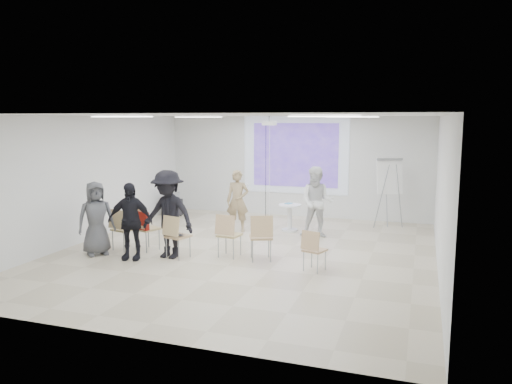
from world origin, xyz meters
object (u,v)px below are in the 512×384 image
(chair_left_mid, at_px, (144,225))
(flipchart_easel, at_px, (390,177))
(player_right, at_px, (317,198))
(chair_left_inner, at_px, (175,233))
(chair_right_far, at_px, (313,247))
(audience_mid, at_px, (168,209))
(chair_center, at_px, (228,232))
(audience_outer, at_px, (96,214))
(chair_right_inner, at_px, (261,234))
(laptop, at_px, (178,234))
(chair_far_left, at_px, (121,226))
(audience_left, at_px, (130,216))
(pedestal_table, at_px, (290,216))
(av_cart, at_px, (172,205))
(player_left, at_px, (238,197))

(chair_left_mid, bearing_deg, flipchart_easel, 59.30)
(player_right, xyz_separation_m, chair_left_inner, (-2.42, -2.87, -0.43))
(chair_right_far, height_order, audience_mid, audience_mid)
(chair_left_inner, height_order, chair_center, chair_center)
(audience_outer, distance_m, flipchart_easel, 7.52)
(chair_center, xyz_separation_m, chair_right_far, (1.92, -0.40, -0.07))
(chair_left_inner, bearing_deg, chair_right_inner, 27.92)
(chair_left_inner, distance_m, audience_outer, 1.82)
(laptop, bearing_deg, chair_far_left, 11.79)
(audience_left, relative_size, audience_outer, 1.04)
(chair_left_mid, height_order, chair_left_inner, chair_left_mid)
(chair_left_inner, bearing_deg, player_right, 65.53)
(pedestal_table, xyz_separation_m, laptop, (-1.60, -3.20, 0.09))
(chair_right_inner, bearing_deg, chair_left_mid, 158.03)
(chair_left_mid, height_order, chair_right_far, chair_left_mid)
(chair_left_inner, bearing_deg, flipchart_easel, 63.73)
(audience_outer, bearing_deg, chair_left_inner, -39.65)
(chair_far_left, height_order, chair_left_mid, chair_left_mid)
(player_right, relative_size, av_cart, 2.63)
(player_left, bearing_deg, audience_outer, -137.29)
(audience_mid, bearing_deg, audience_left, -146.72)
(player_left, distance_m, flipchart_easel, 4.09)
(audience_left, bearing_deg, chair_far_left, 125.19)
(chair_left_inner, bearing_deg, laptop, 93.11)
(chair_left_mid, bearing_deg, av_cart, 128.63)
(pedestal_table, distance_m, player_right, 1.08)
(av_cart, bearing_deg, chair_center, -31.97)
(chair_right_far, relative_size, laptop, 2.40)
(chair_right_inner, height_order, av_cart, chair_right_inner)
(av_cart, bearing_deg, player_right, 1.41)
(player_left, height_order, flipchart_easel, flipchart_easel)
(chair_far_left, relative_size, audience_left, 0.51)
(chair_left_mid, bearing_deg, audience_outer, -124.86)
(chair_left_mid, xyz_separation_m, audience_outer, (-0.82, -0.59, 0.32))
(av_cart, bearing_deg, player_left, -10.00)
(chair_right_far, bearing_deg, av_cart, 159.70)
(audience_left, xyz_separation_m, audience_mid, (0.70, 0.36, 0.13))
(chair_left_mid, xyz_separation_m, chair_right_far, (3.89, -0.30, -0.10))
(chair_left_mid, xyz_separation_m, av_cart, (-1.32, 3.81, -0.24))
(player_left, relative_size, av_cart, 2.46)
(audience_left, bearing_deg, audience_mid, 14.71)
(chair_right_inner, xyz_separation_m, av_cart, (-4.05, 3.75, -0.24))
(chair_right_far, height_order, audience_left, audience_left)
(chair_left_inner, relative_size, chair_right_inner, 0.95)
(chair_far_left, xyz_separation_m, chair_right_far, (4.40, -0.17, -0.07))
(pedestal_table, xyz_separation_m, chair_right_far, (1.32, -3.27, 0.08))
(chair_left_mid, relative_size, av_cart, 1.32)
(chair_center, height_order, chair_right_inner, chair_right_inner)
(chair_right_inner, xyz_separation_m, chair_right_far, (1.16, -0.36, -0.10))
(player_left, relative_size, chair_center, 1.94)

